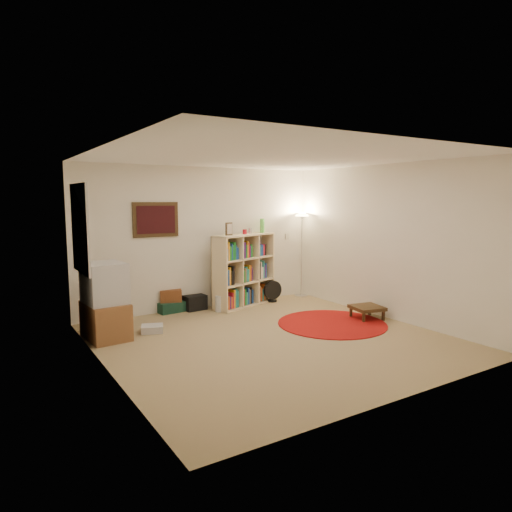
# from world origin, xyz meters

# --- Properties ---
(room) EXTENTS (4.54, 4.54, 2.54)m
(room) POSITION_xyz_m (-0.05, 0.05, 1.26)
(room) COLOR #988059
(room) RESTS_ON ground
(bookshelf) EXTENTS (1.36, 0.76, 1.57)m
(bookshelf) POSITION_xyz_m (0.68, 1.97, 0.63)
(bookshelf) COLOR #FFE0AA
(bookshelf) RESTS_ON ground
(floor_lamp) EXTENTS (0.40, 0.40, 1.67)m
(floor_lamp) POSITION_xyz_m (2.06, 2.02, 1.39)
(floor_lamp) COLOR white
(floor_lamp) RESTS_ON ground
(floor_fan) EXTENTS (0.36, 0.20, 0.41)m
(floor_fan) POSITION_xyz_m (1.30, 1.93, 0.20)
(floor_fan) COLOR black
(floor_fan) RESTS_ON ground
(tv_stand) EXTENTS (0.58, 0.78, 1.07)m
(tv_stand) POSITION_xyz_m (-1.95, 1.28, 0.52)
(tv_stand) COLOR brown
(tv_stand) RESTS_ON ground
(dvd_box) EXTENTS (0.38, 0.35, 0.10)m
(dvd_box) POSITION_xyz_m (-1.31, 1.22, 0.05)
(dvd_box) COLOR silver
(dvd_box) RESTS_ON ground
(suitcase) EXTENTS (0.59, 0.42, 0.18)m
(suitcase) POSITION_xyz_m (-0.58, 2.25, 0.09)
(suitcase) COLOR #123325
(suitcase) RESTS_ON ground
(wicker_basket) EXTENTS (0.43, 0.36, 0.21)m
(wicker_basket) POSITION_xyz_m (-0.61, 2.25, 0.28)
(wicker_basket) COLOR brown
(wicker_basket) RESTS_ON suitcase
(duffel_bag) EXTENTS (0.40, 0.34, 0.26)m
(duffel_bag) POSITION_xyz_m (-0.21, 2.16, 0.13)
(duffel_bag) COLOR black
(duffel_bag) RESTS_ON ground
(paper_towel) EXTENTS (0.15, 0.15, 0.28)m
(paper_towel) POSITION_xyz_m (0.09, 1.79, 0.14)
(paper_towel) COLOR silver
(paper_towel) RESTS_ON ground
(red_rug) EXTENTS (1.69, 1.69, 0.02)m
(red_rug) POSITION_xyz_m (1.22, 0.15, 0.01)
(red_rug) COLOR maroon
(red_rug) RESTS_ON ground
(side_table) EXTENTS (0.54, 0.54, 0.21)m
(side_table) POSITION_xyz_m (1.91, 0.09, 0.18)
(side_table) COLOR #322111
(side_table) RESTS_ON ground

